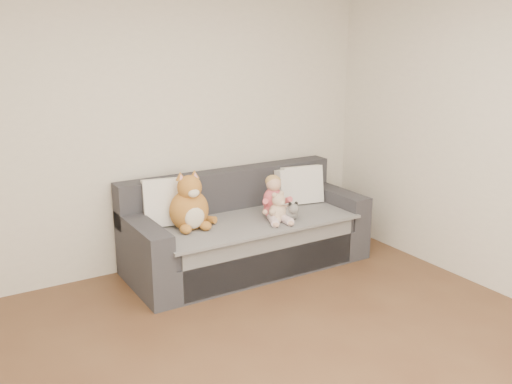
# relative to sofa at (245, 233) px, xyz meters

# --- Properties ---
(room_shell) EXTENTS (5.00, 5.00, 5.00)m
(room_shell) POSITION_rel_sofa_xyz_m (-0.75, -1.64, 0.99)
(room_shell) COLOR brown
(room_shell) RESTS_ON ground
(sofa) EXTENTS (2.20, 0.94, 0.85)m
(sofa) POSITION_rel_sofa_xyz_m (0.00, 0.00, 0.00)
(sofa) COLOR #27272C
(sofa) RESTS_ON ground
(cushion_left) EXTENTS (0.48, 0.29, 0.42)m
(cushion_left) POSITION_rel_sofa_xyz_m (-0.68, 0.16, 0.37)
(cushion_left) COLOR silver
(cushion_left) RESTS_ON sofa
(cushion_right_back) EXTENTS (0.39, 0.18, 0.36)m
(cushion_right_back) POSITION_rel_sofa_xyz_m (0.63, 0.11, 0.34)
(cushion_right_back) COLOR silver
(cushion_right_back) RESTS_ON sofa
(cushion_right_front) EXTENTS (0.43, 0.25, 0.38)m
(cushion_right_front) POSITION_rel_sofa_xyz_m (0.70, 0.09, 0.35)
(cushion_right_front) COLOR silver
(cushion_right_front) RESTS_ON sofa
(toddler) EXTENTS (0.28, 0.41, 0.40)m
(toddler) POSITION_rel_sofa_xyz_m (0.19, -0.19, 0.33)
(toddler) COLOR #D75C4B
(toddler) RESTS_ON sofa
(plush_cat) EXTENTS (0.42, 0.36, 0.53)m
(plush_cat) POSITION_rel_sofa_xyz_m (-0.57, -0.04, 0.36)
(plush_cat) COLOR #A46824
(plush_cat) RESTS_ON sofa
(teddy_bear) EXTENTS (0.22, 0.16, 0.27)m
(teddy_bear) POSITION_rel_sofa_xyz_m (0.19, -0.27, 0.27)
(teddy_bear) COLOR beige
(teddy_bear) RESTS_ON sofa
(plush_cow) EXTENTS (0.15, 0.23, 0.19)m
(plush_cow) POSITION_rel_sofa_xyz_m (0.30, -0.29, 0.24)
(plush_cow) COLOR white
(plush_cow) RESTS_ON sofa
(sippy_cup) EXTENTS (0.10, 0.07, 0.11)m
(sippy_cup) POSITION_rel_sofa_xyz_m (0.16, -0.29, 0.22)
(sippy_cup) COLOR purple
(sippy_cup) RESTS_ON sofa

